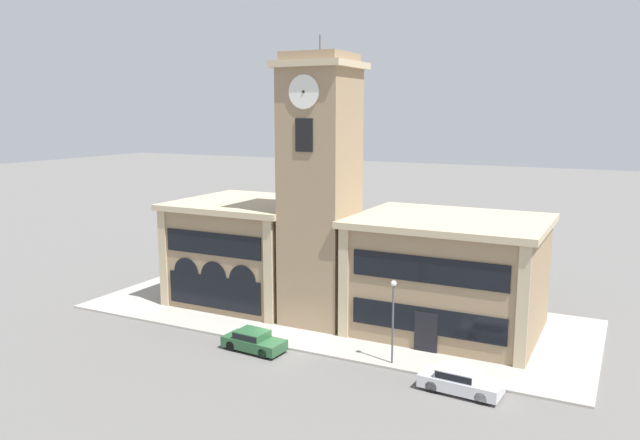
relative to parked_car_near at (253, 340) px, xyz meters
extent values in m
plane|color=#605E5B|center=(1.33, 1.11, -0.69)|extent=(300.00, 300.00, 0.00)
cube|color=#A39E93|center=(1.33, 8.74, -0.62)|extent=(37.74, 15.25, 0.15)
cube|color=#937A5B|center=(1.33, 6.87, 8.38)|extent=(4.60, 4.60, 18.13)
cube|color=tan|center=(1.33, 6.87, 17.67)|extent=(5.30, 5.30, 0.45)
cube|color=#937A5B|center=(1.33, 6.87, 18.19)|extent=(4.23, 4.23, 0.60)
cylinder|color=#4C4C51|center=(1.33, 6.87, 19.09)|extent=(0.10, 0.10, 1.20)
cylinder|color=silver|center=(1.33, 4.52, 15.82)|extent=(2.24, 0.10, 2.24)
cylinder|color=black|center=(1.33, 4.45, 15.82)|extent=(0.18, 0.04, 0.18)
cylinder|color=silver|center=(-1.02, 6.87, 15.82)|extent=(0.10, 2.24, 2.24)
cylinder|color=black|center=(-1.09, 6.87, 15.82)|extent=(0.04, 0.18, 0.18)
cube|color=black|center=(1.33, 4.53, 13.00)|extent=(1.29, 0.10, 2.20)
cube|color=#937A5B|center=(-6.42, 9.47, 3.17)|extent=(10.30, 9.79, 7.73)
cube|color=tan|center=(-6.42, 9.47, 7.26)|extent=(11.00, 10.49, 0.45)
cube|color=tan|center=(-11.22, 4.51, 3.17)|extent=(0.70, 0.16, 7.73)
cube|color=tan|center=(-1.62, 4.51, 3.17)|extent=(0.70, 0.16, 7.73)
cube|color=black|center=(-6.42, 4.53, 4.87)|extent=(8.44, 0.10, 1.70)
cube|color=black|center=(-6.42, 4.53, 1.16)|extent=(8.24, 0.10, 2.47)
cylinder|color=black|center=(-8.99, 4.52, 2.40)|extent=(2.27, 0.06, 2.27)
cylinder|color=black|center=(-6.42, 4.52, 2.40)|extent=(2.27, 0.06, 2.27)
cylinder|color=black|center=(-3.85, 4.52, 2.40)|extent=(2.27, 0.06, 2.27)
cube|color=#937A5B|center=(10.06, 9.47, 3.12)|extent=(12.27, 9.79, 7.61)
cube|color=tan|center=(10.06, 9.47, 7.15)|extent=(12.97, 10.49, 0.45)
cube|color=tan|center=(4.28, 4.51, 3.12)|extent=(0.70, 0.16, 7.61)
cube|color=tan|center=(15.85, 4.51, 3.12)|extent=(0.70, 0.16, 7.61)
cube|color=black|center=(10.06, 4.53, 4.79)|extent=(10.06, 0.10, 1.68)
cube|color=black|center=(10.06, 4.52, 0.68)|extent=(1.50, 0.12, 2.74)
cube|color=black|center=(10.06, 4.53, 1.50)|extent=(10.06, 0.10, 1.71)
cube|color=#285633|center=(0.05, 0.00, -0.18)|extent=(4.22, 2.07, 0.66)
cube|color=#285633|center=(-0.11, 0.01, 0.39)|extent=(2.08, 1.75, 0.47)
cube|color=black|center=(-0.11, 0.01, 0.39)|extent=(2.00, 1.78, 0.35)
cylinder|color=black|center=(1.38, 0.69, -0.36)|extent=(0.68, 0.27, 0.66)
cylinder|color=black|center=(1.27, -0.88, -0.36)|extent=(0.68, 0.27, 0.66)
cylinder|color=black|center=(-1.16, 0.87, -0.36)|extent=(0.68, 0.27, 0.66)
cylinder|color=black|center=(-1.27, -0.70, -0.36)|extent=(0.68, 0.27, 0.66)
cube|color=silver|center=(13.48, 0.00, -0.16)|extent=(4.55, 2.19, 0.69)
cube|color=silver|center=(13.31, 0.01, 0.43)|extent=(2.24, 1.84, 0.49)
cube|color=black|center=(13.31, 0.01, 0.43)|extent=(2.16, 1.87, 0.37)
cylinder|color=black|center=(14.91, 0.73, -0.36)|extent=(0.68, 0.27, 0.67)
cylinder|color=black|center=(14.80, -0.93, -0.36)|extent=(0.68, 0.27, 0.67)
cylinder|color=black|center=(12.17, 0.92, -0.36)|extent=(0.68, 0.27, 0.67)
cylinder|color=black|center=(12.06, -0.74, -0.36)|extent=(0.68, 0.27, 0.67)
cylinder|color=#4C4C51|center=(8.81, 1.81, 1.86)|extent=(0.12, 0.12, 4.81)
sphere|color=silver|center=(8.81, 1.81, 4.45)|extent=(0.36, 0.36, 0.36)
camera|label=1|loc=(21.15, -32.15, 14.47)|focal=35.00mm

